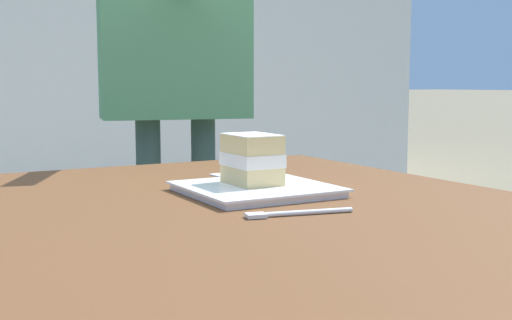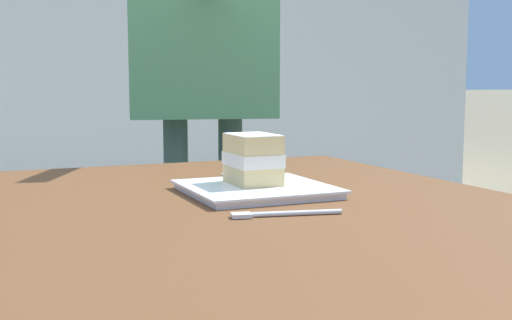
% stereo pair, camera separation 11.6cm
% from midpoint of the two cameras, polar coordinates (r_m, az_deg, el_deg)
% --- Properties ---
extents(patio_table, '(1.30, 0.97, 0.71)m').
position_cam_midpoint_polar(patio_table, '(1.04, 3.41, -9.52)').
color(patio_table, brown).
rests_on(patio_table, ground).
extents(dessert_plate, '(0.25, 0.25, 0.02)m').
position_cam_midpoint_polar(dessert_plate, '(1.17, 2.85, -2.62)').
color(dessert_plate, white).
rests_on(dessert_plate, patio_table).
extents(cake_slice, '(0.11, 0.09, 0.09)m').
position_cam_midpoint_polar(cake_slice, '(1.18, 2.55, 0.07)').
color(cake_slice, '#E0C17A').
rests_on(cake_slice, dessert_plate).
extents(dessert_fork, '(0.05, 0.17, 0.01)m').
position_cam_midpoint_polar(dessert_fork, '(0.98, 5.47, -4.77)').
color(dessert_fork, silver).
rests_on(dessert_fork, patio_table).
extents(paper_napkin, '(0.16, 0.10, 0.00)m').
position_cam_midpoint_polar(paper_napkin, '(1.37, 2.43, -1.52)').
color(paper_napkin, white).
rests_on(paper_napkin, patio_table).
extents(diner_person, '(0.60, 0.46, 1.59)m').
position_cam_midpoint_polar(diner_person, '(1.97, -3.04, 11.27)').
color(diner_person, '#334B43').
rests_on(diner_person, ground).
extents(patio_building, '(4.14, 3.97, 2.92)m').
position_cam_midpoint_polar(patio_building, '(6.52, -7.79, 11.53)').
color(patio_building, silver).
rests_on(patio_building, ground).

